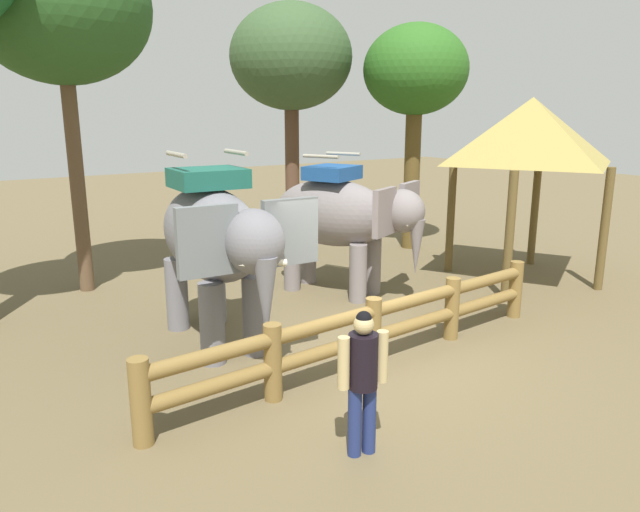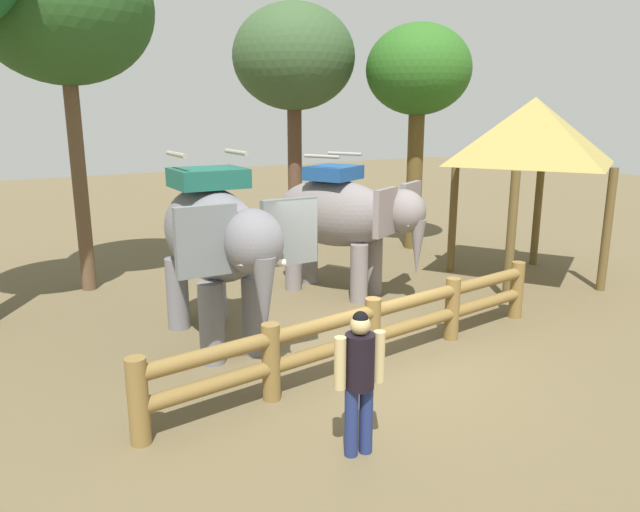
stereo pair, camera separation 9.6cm
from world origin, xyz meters
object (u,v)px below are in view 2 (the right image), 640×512
at_px(tree_deep_back, 418,74).
at_px(log_fence, 372,327).
at_px(elephant_center, 343,217).
at_px(tree_back_center, 294,59).
at_px(elephant_near_left, 216,240).
at_px(tree_far_left, 63,9).
at_px(thatched_shelter, 533,133).
at_px(tourist_woman_in_black, 360,373).

bearing_deg(tree_deep_back, log_fence, -136.02).
xyz_separation_m(elephant_center, tree_back_center, (1.64, 4.62, 3.43)).
xyz_separation_m(log_fence, tree_deep_back, (5.84, 5.64, 4.05)).
xyz_separation_m(elephant_near_left, tree_far_left, (-1.06, 4.42, 3.86)).
bearing_deg(tree_back_center, elephant_near_left, -130.21).
xyz_separation_m(elephant_near_left, thatched_shelter, (7.25, -0.20, 1.50)).
height_order(thatched_shelter, tree_deep_back, tree_deep_back).
height_order(elephant_center, tree_back_center, tree_back_center).
distance_m(tourist_woman_in_black, thatched_shelter, 8.42).
relative_size(tourist_woman_in_black, tree_far_left, 0.23).
distance_m(elephant_center, tree_deep_back, 5.65).
relative_size(elephant_near_left, elephant_center, 1.06).
distance_m(log_fence, elephant_near_left, 2.78).
distance_m(thatched_shelter, tree_far_left, 9.79).
xyz_separation_m(elephant_center, tree_far_left, (-4.36, 3.19, 3.99)).
bearing_deg(log_fence, elephant_center, 61.69).
bearing_deg(tree_far_left, elephant_near_left, -76.47).
distance_m(elephant_near_left, elephant_center, 3.52).
xyz_separation_m(thatched_shelter, tree_deep_back, (0.16, 3.84, 1.40)).
height_order(elephant_near_left, tree_far_left, tree_far_left).
bearing_deg(elephant_center, thatched_shelter, -19.79).
bearing_deg(thatched_shelter, tree_far_left, 150.95).
distance_m(log_fence, tourist_woman_in_black, 2.41).
distance_m(elephant_near_left, tree_deep_back, 8.75).
bearing_deg(log_fence, tourist_woman_in_black, -131.70).
xyz_separation_m(tourist_woman_in_black, tree_back_center, (4.96, 9.62, 4.09)).
distance_m(elephant_near_left, tourist_woman_in_black, 3.86).
distance_m(elephant_center, tree_far_left, 6.72).
height_order(tourist_woman_in_black, tree_deep_back, tree_deep_back).
bearing_deg(elephant_center, tree_far_left, 143.78).
distance_m(tree_far_left, tree_back_center, 6.19).
xyz_separation_m(elephant_near_left, tree_back_center, (4.94, 5.84, 3.31)).
bearing_deg(log_fence, tree_far_left, 112.26).
relative_size(thatched_shelter, tree_deep_back, 0.67).
relative_size(elephant_center, thatched_shelter, 0.85).
height_order(log_fence, tree_far_left, tree_far_left).
bearing_deg(elephant_near_left, log_fence, -51.99).
bearing_deg(tree_far_left, tree_deep_back, -5.24).
bearing_deg(tourist_woman_in_black, tree_back_center, 62.73).
relative_size(log_fence, tree_back_center, 1.12).
bearing_deg(thatched_shelter, elephant_center, 160.21).
height_order(log_fence, elephant_near_left, elephant_near_left).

